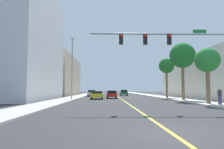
{
  "coord_description": "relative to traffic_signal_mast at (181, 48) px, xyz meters",
  "views": [
    {
      "loc": [
        -2.39,
        -7.62,
        1.62
      ],
      "look_at": [
        -1.76,
        16.93,
        3.4
      ],
      "focal_mm": 32.47,
      "sensor_mm": 36.0,
      "label": 1
    }
  ],
  "objects": [
    {
      "name": "sidewalk_left",
      "position": [
        -12.17,
        33.56,
        -4.9
      ],
      "size": [
        3.07,
        168.0,
        0.15
      ],
      "primitive_type": "cube",
      "color": "#B2ADA3",
      "rests_on": "ground"
    },
    {
      "name": "car_red",
      "position": [
        -5.07,
        20.01,
        -4.25
      ],
      "size": [
        1.86,
        3.96,
        1.39
      ],
      "rotation": [
        0.0,
        0.0,
        -0.02
      ],
      "color": "red",
      "rests_on": "ground"
    },
    {
      "name": "building_left_far",
      "position": [
        -20.32,
        38.98,
        0.15
      ],
      "size": [
        11.09,
        24.77,
        10.24
      ],
      "primitive_type": "cube",
      "color": "tan",
      "rests_on": "ground"
    },
    {
      "name": "car_silver",
      "position": [
        -9.31,
        29.77,
        -4.23
      ],
      "size": [
        1.85,
        4.24,
        1.44
      ],
      "rotation": [
        0.0,
        0.0,
        3.12
      ],
      "color": "#BCBCC1",
      "rests_on": "ground"
    },
    {
      "name": "pedestrian",
      "position": [
        5.02,
        3.45,
        -4.04
      ],
      "size": [
        0.38,
        0.38,
        1.59
      ],
      "rotation": [
        0.0,
        0.0,
        0.69
      ],
      "color": "#3F3859",
      "rests_on": "sidewalk_right"
    },
    {
      "name": "palm_mid",
      "position": [
        4.7,
        12.02,
        1.34
      ],
      "size": [
        3.56,
        3.56,
        8.02
      ],
      "color": "brown",
      "rests_on": "sidewalk_right"
    },
    {
      "name": "traffic_signal_mast",
      "position": [
        0.0,
        0.0,
        0.0
      ],
      "size": [
        11.31,
        0.36,
        6.42
      ],
      "color": "gray",
      "rests_on": "sidewalk_right"
    },
    {
      "name": "car_green",
      "position": [
        -1.68,
        34.9,
        -4.21
      ],
      "size": [
        1.99,
        4.2,
        1.46
      ],
      "rotation": [
        0.0,
        0.0,
        -0.04
      ],
      "color": "#196638",
      "rests_on": "ground"
    },
    {
      "name": "street_lamp",
      "position": [
        -11.13,
        13.88,
        0.2
      ],
      "size": [
        0.56,
        0.28,
        9.19
      ],
      "color": "gray",
      "rests_on": "sidewalk_left"
    },
    {
      "name": "ground",
      "position": [
        -3.59,
        33.56,
        -4.97
      ],
      "size": [
        192.0,
        192.0,
        0.0
      ],
      "primitive_type": "plane",
      "color": "#2D2D30"
    },
    {
      "name": "palm_far",
      "position": [
        4.59,
        19.29,
        0.68
      ],
      "size": [
        2.68,
        2.68,
        6.96
      ],
      "color": "brown",
      "rests_on": "sidewalk_right"
    },
    {
      "name": "palm_near",
      "position": [
        4.56,
        4.74,
        -0.4
      ],
      "size": [
        2.55,
        2.55,
        5.8
      ],
      "color": "brown",
      "rests_on": "sidewalk_right"
    },
    {
      "name": "sidewalk_right",
      "position": [
        4.99,
        33.56,
        -4.9
      ],
      "size": [
        3.07,
        168.0,
        0.15
      ],
      "primitive_type": "cube",
      "color": "beige",
      "rests_on": "ground"
    },
    {
      "name": "building_right_near",
      "position": [
        12.9,
        18.92,
        -1.39
      ],
      "size": [
        10.6,
        26.8,
        7.18
      ],
      "primitive_type": "cube",
      "color": "silver",
      "rests_on": "ground"
    },
    {
      "name": "car_yellow",
      "position": [
        -7.61,
        17.63,
        -4.27
      ],
      "size": [
        2.1,
        4.41,
        1.31
      ],
      "rotation": [
        0.0,
        0.0,
        0.03
      ],
      "color": "gold",
      "rests_on": "ground"
    },
    {
      "name": "lane_marking_center",
      "position": [
        -3.59,
        33.56,
        -4.97
      ],
      "size": [
        0.16,
        144.0,
        0.01
      ],
      "primitive_type": "cube",
      "color": "yellow",
      "rests_on": "ground"
    }
  ]
}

